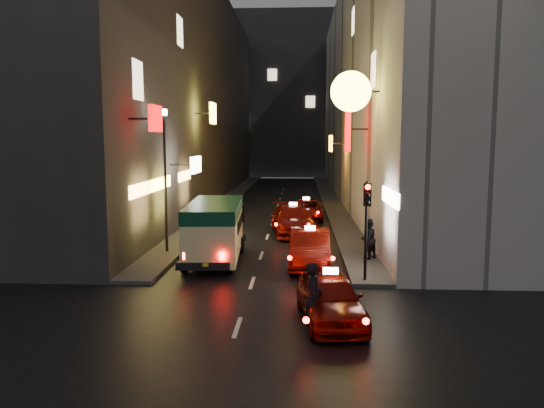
% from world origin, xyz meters
% --- Properties ---
extents(ground, '(120.00, 120.00, 0.00)m').
position_xyz_m(ground, '(0.00, 0.00, 0.00)').
color(ground, black).
rests_on(ground, ground).
extents(building_left, '(7.45, 52.00, 18.00)m').
position_xyz_m(building_left, '(-8.00, 33.99, 9.00)').
color(building_left, '#373532').
rests_on(building_left, ground).
extents(building_right, '(8.04, 52.01, 18.00)m').
position_xyz_m(building_right, '(8.00, 33.99, 9.00)').
color(building_right, beige).
rests_on(building_right, ground).
extents(building_far, '(30.00, 10.00, 22.00)m').
position_xyz_m(building_far, '(0.00, 66.00, 11.00)').
color(building_far, '#37373C').
rests_on(building_far, ground).
extents(sidewalk_left, '(1.50, 52.00, 0.15)m').
position_xyz_m(sidewalk_left, '(-4.25, 34.00, 0.07)').
color(sidewalk_left, '#464341').
rests_on(sidewalk_left, ground).
extents(sidewalk_right, '(1.50, 52.00, 0.15)m').
position_xyz_m(sidewalk_right, '(4.25, 34.00, 0.07)').
color(sidewalk_right, '#464341').
rests_on(sidewalk_right, ground).
extents(minibus, '(2.39, 5.93, 2.50)m').
position_xyz_m(minibus, '(-1.83, 11.69, 1.58)').
color(minibus, '#F7E69A').
rests_on(minibus, ground).
extents(taxi_near, '(2.65, 5.22, 1.76)m').
position_xyz_m(taxi_near, '(2.55, 4.61, 0.80)').
color(taxi_near, '#6D0C04').
rests_on(taxi_near, ground).
extents(taxi_second, '(2.32, 5.46, 1.89)m').
position_xyz_m(taxi_second, '(2.10, 11.14, 0.86)').
color(taxi_second, '#6D0C04').
rests_on(taxi_second, ground).
extents(taxi_third, '(3.01, 5.94, 1.98)m').
position_xyz_m(taxi_third, '(1.33, 18.45, 0.91)').
color(taxi_third, '#6D0C04').
rests_on(taxi_third, ground).
extents(taxi_far, '(2.04, 4.77, 1.67)m').
position_xyz_m(taxi_far, '(2.10, 23.59, 0.75)').
color(taxi_far, '#6D0C04').
rests_on(taxi_far, ground).
extents(pedestrian_crossing, '(0.49, 0.73, 2.12)m').
position_xyz_m(pedestrian_crossing, '(2.07, 3.82, 1.06)').
color(pedestrian_crossing, black).
rests_on(pedestrian_crossing, ground).
extents(pedestrian_sidewalk, '(0.83, 0.82, 1.91)m').
position_xyz_m(pedestrian_sidewalk, '(4.52, 11.94, 1.10)').
color(pedestrian_sidewalk, black).
rests_on(pedestrian_sidewalk, sidewalk_right).
extents(traffic_light, '(0.26, 0.43, 3.50)m').
position_xyz_m(traffic_light, '(4.00, 8.47, 2.69)').
color(traffic_light, black).
rests_on(traffic_light, sidewalk_right).
extents(lamp_post, '(0.28, 0.28, 6.22)m').
position_xyz_m(lamp_post, '(-4.20, 13.00, 3.72)').
color(lamp_post, black).
rests_on(lamp_post, sidewalk_left).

